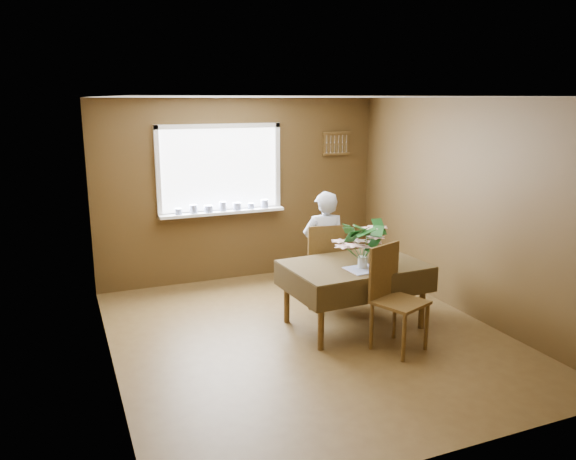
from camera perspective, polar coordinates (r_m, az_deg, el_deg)
name	(u,v)px	position (r m, az deg, el deg)	size (l,w,h in m)	color
floor	(308,336)	(6.14, 2.01, -10.69)	(4.50, 4.50, 0.00)	#4D371A
ceiling	(310,97)	(5.61, 2.22, 13.35)	(4.50, 4.50, 0.00)	white
wall_back	(241,190)	(7.81, -4.80, 4.06)	(4.00, 4.00, 0.00)	brown
wall_front	(450,290)	(3.89, 16.12, -5.84)	(4.00, 4.00, 0.00)	brown
wall_left	(105,241)	(5.26, -18.14, -1.05)	(4.50, 4.50, 0.00)	brown
wall_right	(466,208)	(6.81, 17.60, 2.14)	(4.50, 4.50, 0.00)	brown
window_assembly	(221,185)	(7.66, -6.81, 4.54)	(1.72, 0.20, 1.22)	white
spoon_rack	(336,143)	(8.26, 4.91, 8.75)	(0.44, 0.05, 0.33)	brown
dining_table	(355,271)	(6.23, 6.77, -4.15)	(1.54, 1.10, 0.73)	brown
chair_far	(323,262)	(6.82, 3.61, -3.25)	(0.52, 0.52, 1.03)	brown
chair_near	(393,294)	(5.78, 10.60, -6.38)	(0.59, 0.59, 1.06)	brown
seated_woman	(324,250)	(6.77, 3.69, -2.00)	(0.52, 0.34, 1.42)	white
flower_bouquet	(363,242)	(5.97, 7.65, -1.20)	(0.52, 0.52, 0.44)	white
side_plate	(382,255)	(6.54, 9.54, -2.55)	(0.21, 0.21, 0.01)	white
table_knife	(376,266)	(6.09, 8.89, -3.67)	(0.02, 0.24, 0.00)	silver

